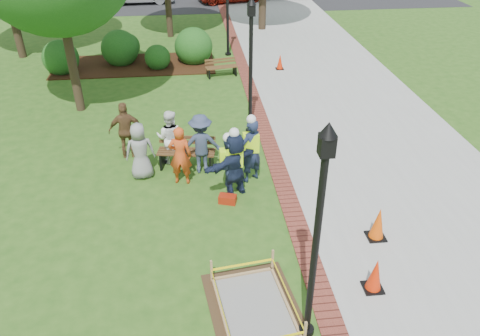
{
  "coord_description": "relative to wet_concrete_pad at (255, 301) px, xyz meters",
  "views": [
    {
      "loc": [
        -0.59,
        -8.54,
        7.05
      ],
      "look_at": [
        0.5,
        1.2,
        1.0
      ],
      "focal_mm": 35.0,
      "sensor_mm": 36.0,
      "label": 1
    }
  ],
  "objects": [
    {
      "name": "ground",
      "position": [
        -0.38,
        2.39,
        -0.23
      ],
      "size": [
        100.0,
        100.0,
        0.0
      ],
      "primitive_type": "plane",
      "color": "#285116",
      "rests_on": "ground"
    },
    {
      "name": "sidewalk",
      "position": [
        4.62,
        12.39,
        -0.22
      ],
      "size": [
        6.0,
        60.0,
        0.02
      ],
      "primitive_type": "cube",
      "color": "#9E9E99",
      "rests_on": "ground"
    },
    {
      "name": "brick_edging",
      "position": [
        1.37,
        12.39,
        -0.22
      ],
      "size": [
        0.5,
        60.0,
        0.03
      ],
      "primitive_type": "cube",
      "color": "maroon",
      "rests_on": "ground"
    },
    {
      "name": "mulch_bed",
      "position": [
        -3.38,
        14.39,
        -0.21
      ],
      "size": [
        7.0,
        3.0,
        0.05
      ],
      "primitive_type": "cube",
      "color": "#381E0F",
      "rests_on": "ground"
    },
    {
      "name": "wet_concrete_pad",
      "position": [
        0.0,
        0.0,
        0.0
      ],
      "size": [
        1.99,
        2.51,
        0.55
      ],
      "color": "#47331E",
      "rests_on": "ground"
    },
    {
      "name": "bench_near",
      "position": [
        -1.2,
        5.44,
        0.05
      ],
      "size": [
        1.69,
        0.81,
        0.88
      ],
      "color": "brown",
      "rests_on": "ground"
    },
    {
      "name": "bench_far",
      "position": [
        0.35,
        12.61,
        -0.01
      ],
      "size": [
        1.38,
        0.68,
        0.71
      ],
      "color": "brown",
      "rests_on": "ground"
    },
    {
      "name": "cone_front",
      "position": [
        2.44,
        0.27,
        0.14
      ],
      "size": [
        0.4,
        0.4,
        0.78
      ],
      "color": "black",
      "rests_on": "ground"
    },
    {
      "name": "cone_back",
      "position": [
        3.07,
        1.8,
        0.17
      ],
      "size": [
        0.42,
        0.42,
        0.84
      ],
      "color": "black",
      "rests_on": "ground"
    },
    {
      "name": "cone_far",
      "position": [
        2.93,
        13.16,
        0.09
      ],
      "size": [
        0.34,
        0.34,
        0.67
      ],
      "color": "black",
      "rests_on": "ground"
    },
    {
      "name": "toolbox",
      "position": [
        -0.2,
        3.55,
        -0.12
      ],
      "size": [
        0.49,
        0.36,
        0.22
      ],
      "primitive_type": "cube",
      "rotation": [
        0.0,
        0.0,
        -0.31
      ],
      "color": "#971E0B",
      "rests_on": "ground"
    },
    {
      "name": "lamp_near",
      "position": [
        0.87,
        -0.61,
        2.25
      ],
      "size": [
        0.28,
        0.28,
        4.26
      ],
      "color": "black",
      "rests_on": "ground"
    },
    {
      "name": "lamp_mid",
      "position": [
        0.87,
        7.39,
        2.25
      ],
      "size": [
        0.28,
        0.28,
        4.26
      ],
      "color": "black",
      "rests_on": "ground"
    },
    {
      "name": "lamp_far",
      "position": [
        0.87,
        15.39,
        2.25
      ],
      "size": [
        0.28,
        0.28,
        4.26
      ],
      "color": "black",
      "rests_on": "ground"
    },
    {
      "name": "shrub_a",
      "position": [
        -6.37,
        13.8,
        -0.23
      ],
      "size": [
        1.51,
        1.51,
        1.51
      ],
      "primitive_type": "sphere",
      "color": "#164714",
      "rests_on": "ground"
    },
    {
      "name": "shrub_b",
      "position": [
        -4.0,
        14.67,
        -0.23
      ],
      "size": [
        1.63,
        1.63,
        1.63
      ],
      "primitive_type": "sphere",
      "color": "#164714",
      "rests_on": "ground"
    },
    {
      "name": "shrub_c",
      "position": [
        -2.34,
        13.91,
        -0.23
      ],
      "size": [
        1.11,
        1.11,
        1.11
      ],
      "primitive_type": "sphere",
      "color": "#164714",
      "rests_on": "ground"
    },
    {
      "name": "shrub_d",
      "position": [
        -0.75,
        14.51,
        -0.23
      ],
      "size": [
        1.69,
        1.69,
        1.69
      ],
      "primitive_type": "sphere",
      "color": "#164714",
      "rests_on": "ground"
    },
    {
      "name": "shrub_e",
      "position": [
        -3.79,
        15.75,
        -0.23
      ],
      "size": [
        1.14,
        1.14,
        1.14
      ],
      "primitive_type": "sphere",
      "color": "#164714",
      "rests_on": "ground"
    },
    {
      "name": "casual_person_a",
      "position": [
        -2.44,
        5.05,
        0.58
      ],
      "size": [
        0.56,
        0.4,
        1.62
      ],
      "color": "gray",
      "rests_on": "ground"
    },
    {
      "name": "casual_person_b",
      "position": [
        -1.36,
        4.65,
        0.6
      ],
      "size": [
        0.58,
        0.43,
        1.68
      ],
      "color": "#D14518",
      "rests_on": "ground"
    },
    {
      "name": "casual_person_c",
      "position": [
        -1.64,
        5.77,
        0.58
      ],
      "size": [
        0.58,
        0.45,
        1.62
      ],
      "color": "white",
      "rests_on": "ground"
    },
    {
      "name": "casual_person_d",
      "position": [
        -2.9,
        6.24,
        0.63
      ],
      "size": [
        0.57,
        0.39,
        1.72
      ],
      "color": "brown",
      "rests_on": "ground"
    },
    {
      "name": "casual_person_e",
      "position": [
        -0.78,
        5.17,
        0.63
      ],
      "size": [
        0.56,
        0.37,
        1.73
      ],
      "color": "#323C58",
      "rests_on": "ground"
    },
    {
      "name": "hivis_worker_a",
      "position": [
        0.01,
        3.91,
        0.73
      ],
      "size": [
        0.68,
        0.64,
        1.94
      ],
      "color": "#17183C",
      "rests_on": "ground"
    },
    {
      "name": "hivis_worker_b",
      "position": [
        0.52,
        4.56,
        0.73
      ],
      "size": [
        0.69,
        0.63,
        1.96
      ],
      "color": "#17203D",
      "rests_on": "ground"
    },
    {
      "name": "hivis_worker_c",
      "position": [
        -0.14,
        4.01,
        0.65
      ],
      "size": [
        0.61,
        0.52,
        1.77
      ],
      "color": "#1A1C45",
      "rests_on": "ground"
    },
    {
      "name": "parked_car_a",
      "position": [
        -8.38,
        26.68,
        -0.23
      ],
      "size": [
        2.42,
        4.73,
        1.48
      ],
      "primitive_type": "imported",
      "rotation": [
        0.0,
        0.0,
        1.67
      ],
      "color": "#2A2A2C",
      "rests_on": "ground"
    },
    {
      "name": "parked_car_b",
      "position": [
        -3.97,
        26.82,
        -0.23
      ],
      "size": [
        2.37,
        4.93,
        1.57
      ],
      "primitive_type": "imported",
      "rotation": [
        0.0,
        0.0,
        1.63
      ],
      "color": "#9A9A9E",
      "rests_on": "ground"
    },
    {
      "name": "parked_car_c",
      "position": [
        2.11,
        26.76,
        -0.23
      ],
      "size": [
        2.77,
        4.57,
        1.39
      ],
      "primitive_type": "imported",
      "rotation": [
        0.0,
        0.0,
        1.8
      ],
      "color": "maroon",
      "rests_on": "ground"
    }
  ]
}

